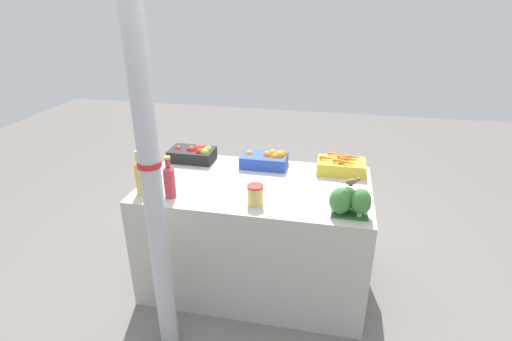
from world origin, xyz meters
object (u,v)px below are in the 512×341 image
(juice_bottle_cloudy, at_px, (155,182))
(juice_bottle_ruby, at_px, (169,180))
(carrot_crate, at_px, (341,166))
(broccoli_pile, at_px, (351,201))
(orange_crate, at_px, (267,159))
(sparrow_bird, at_px, (352,181))
(support_pole, at_px, (152,183))
(juice_bottle_golden, at_px, (140,176))
(apple_crate, at_px, (194,154))
(pickle_jar, at_px, (255,195))

(juice_bottle_cloudy, bearing_deg, juice_bottle_ruby, 0.00)
(carrot_crate, relative_size, broccoli_pile, 1.42)
(orange_crate, xyz_separation_m, carrot_crate, (0.57, -0.00, -0.00))
(sparrow_bird, bearing_deg, support_pole, 178.11)
(orange_crate, xyz_separation_m, juice_bottle_golden, (-0.74, -0.63, 0.07))
(support_pole, distance_m, juice_bottle_golden, 0.52)
(apple_crate, distance_m, juice_bottle_golden, 0.65)
(apple_crate, height_order, juice_bottle_cloudy, juice_bottle_cloudy)
(support_pole, height_order, broccoli_pile, support_pole)
(carrot_crate, xyz_separation_m, juice_bottle_cloudy, (-1.21, -0.63, 0.05))
(juice_bottle_golden, distance_m, sparrow_bird, 1.37)
(apple_crate, relative_size, orange_crate, 1.00)
(juice_bottle_cloudy, bearing_deg, carrot_crate, 27.52)
(sparrow_bird, bearing_deg, orange_crate, 112.45)
(juice_bottle_cloudy, relative_size, pickle_jar, 1.89)
(apple_crate, xyz_separation_m, broccoli_pile, (1.23, -0.63, 0.03))
(carrot_crate, distance_m, juice_bottle_ruby, 1.28)
(broccoli_pile, distance_m, juice_bottle_ruby, 1.17)
(support_pole, relative_size, pickle_jar, 17.49)
(juice_bottle_cloudy, bearing_deg, orange_crate, 44.75)
(apple_crate, height_order, broccoli_pile, broccoli_pile)
(apple_crate, bearing_deg, sparrow_bird, -26.42)
(carrot_crate, xyz_separation_m, juice_bottle_golden, (-1.32, -0.63, 0.08))
(apple_crate, bearing_deg, juice_bottle_golden, -103.01)
(support_pole, height_order, sparrow_bird, support_pole)
(broccoli_pile, xyz_separation_m, juice_bottle_ruby, (-1.17, -0.00, 0.03))
(juice_bottle_ruby, bearing_deg, juice_bottle_cloudy, -180.00)
(broccoli_pile, bearing_deg, orange_crate, 135.22)
(juice_bottle_golden, xyz_separation_m, juice_bottle_ruby, (0.21, 0.00, -0.01))
(broccoli_pile, xyz_separation_m, juice_bottle_cloudy, (-1.27, -0.00, 0.01))
(support_pole, height_order, juice_bottle_golden, support_pole)
(juice_bottle_cloudy, bearing_deg, juice_bottle_golden, 180.00)
(juice_bottle_cloudy, distance_m, juice_bottle_ruby, 0.10)
(orange_crate, bearing_deg, sparrow_bird, -44.33)
(juice_bottle_golden, xyz_separation_m, juice_bottle_cloudy, (0.11, 0.00, -0.03))
(support_pole, height_order, juice_bottle_cloudy, support_pole)
(support_pole, bearing_deg, sparrow_bird, 21.33)
(support_pole, xyz_separation_m, sparrow_bird, (1.08, 0.42, -0.08))
(support_pole, height_order, carrot_crate, support_pole)
(carrot_crate, bearing_deg, juice_bottle_ruby, -150.36)
(pickle_jar, bearing_deg, orange_crate, 93.46)
(apple_crate, xyz_separation_m, sparrow_bird, (1.22, -0.61, 0.16))
(support_pole, bearing_deg, apple_crate, 98.06)
(apple_crate, bearing_deg, orange_crate, 0.34)
(juice_bottle_cloudy, relative_size, juice_bottle_ruby, 0.86)
(broccoli_pile, relative_size, sparrow_bird, 1.93)
(juice_bottle_golden, bearing_deg, apple_crate, 76.99)
(apple_crate, bearing_deg, juice_bottle_cloudy, -93.61)
(orange_crate, distance_m, juice_bottle_cloudy, 0.90)
(support_pole, bearing_deg, juice_bottle_ruby, 101.77)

